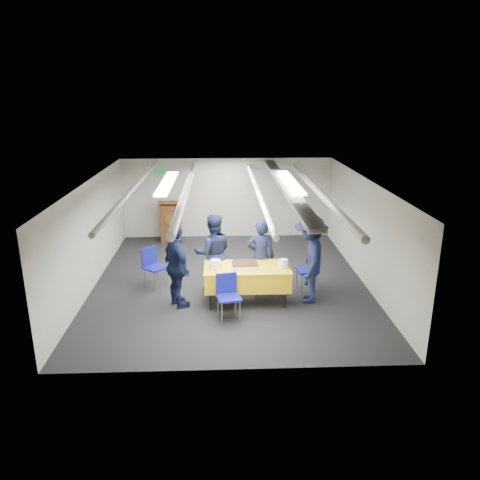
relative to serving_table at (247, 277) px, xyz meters
name	(u,v)px	position (x,y,z in m)	size (l,w,h in m)	color
ground	(230,282)	(-0.33, 1.08, -0.56)	(7.00, 7.00, 0.00)	black
room_shell	(233,199)	(-0.23, 1.49, 1.25)	(6.00, 7.00, 2.30)	beige
serving_table	(247,277)	(0.00, 0.00, 0.00)	(1.71, 0.87, 0.77)	black
sheet_cake	(245,264)	(-0.05, 0.02, 0.25)	(0.52, 0.40, 0.09)	white
plate_stack_left	(215,264)	(-0.63, -0.05, 0.29)	(0.24, 0.24, 0.17)	white
plate_stack_right	(283,264)	(0.72, -0.05, 0.28)	(0.22, 0.22, 0.16)	white
podium	(171,221)	(-1.93, 4.13, 0.05)	(0.62, 0.53, 1.25)	brown
chair_near	(228,292)	(-0.40, -0.66, -0.03)	(0.50, 0.50, 0.87)	gray
chair_right	(311,266)	(1.41, 0.58, -0.03)	(0.48, 0.48, 0.87)	gray
chair_left	(152,263)	(-2.02, 0.93, -0.03)	(0.59, 0.59, 0.87)	gray
sailor_a	(261,257)	(0.31, 0.49, 0.24)	(0.58, 0.38, 1.60)	black
sailor_b	(213,253)	(-0.68, 0.63, 0.29)	(0.82, 0.64, 1.70)	black
sailor_c	(177,266)	(-1.38, -0.12, 0.29)	(0.99, 0.41, 1.69)	black
sailor_d	(310,259)	(1.26, 0.03, 0.35)	(1.17, 0.67, 1.81)	black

